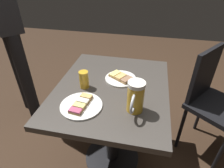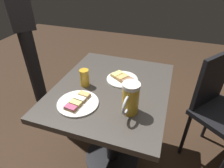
{
  "view_description": "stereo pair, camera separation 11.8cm",
  "coord_description": "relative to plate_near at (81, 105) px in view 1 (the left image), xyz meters",
  "views": [
    {
      "loc": [
        -0.2,
        0.95,
        1.4
      ],
      "look_at": [
        0.0,
        0.0,
        0.74
      ],
      "focal_mm": 30.26,
      "sensor_mm": 36.0,
      "label": 1
    },
    {
      "loc": [
        -0.31,
        0.92,
        1.4
      ],
      "look_at": [
        0.0,
        0.0,
        0.74
      ],
      "focal_mm": 30.26,
      "sensor_mm": 36.0,
      "label": 2
    }
  ],
  "objects": [
    {
      "name": "patron_standing",
      "position": [
        0.84,
        -0.61,
        0.22
      ],
      "size": [
        0.36,
        0.35,
        1.63
      ],
      "rotation": [
        0.0,
        0.0,
        2.43
      ],
      "color": "black",
      "rests_on": "ground_plane"
    },
    {
      "name": "plate_near",
      "position": [
        0.0,
        0.0,
        0.0
      ],
      "size": [
        0.23,
        0.23,
        0.03
      ],
      "color": "white",
      "rests_on": "cafe_table"
    },
    {
      "name": "cafe_table",
      "position": [
        -0.13,
        -0.22,
        -0.16
      ],
      "size": [
        0.7,
        0.84,
        0.72
      ],
      "color": "black",
      "rests_on": "ground_plane"
    },
    {
      "name": "beer_mug",
      "position": [
        -0.29,
        -0.03,
        0.08
      ],
      "size": [
        0.09,
        0.15,
        0.18
      ],
      "color": "gold",
      "rests_on": "cafe_table"
    },
    {
      "name": "ground_plane",
      "position": [
        -0.13,
        -0.22,
        -0.73
      ],
      "size": [
        6.0,
        6.0,
        0.0
      ],
      "primitive_type": "plane",
      "color": "#382619"
    },
    {
      "name": "cafe_chair",
      "position": [
        -0.83,
        -0.52,
        -0.22
      ],
      "size": [
        0.53,
        0.53,
        0.89
      ],
      "rotation": [
        0.0,
        0.0,
        0.92
      ],
      "color": "black",
      "rests_on": "ground_plane"
    },
    {
      "name": "plate_far",
      "position": [
        -0.16,
        -0.32,
        0.0
      ],
      "size": [
        0.21,
        0.21,
        0.03
      ],
      "color": "white",
      "rests_on": "cafe_table"
    },
    {
      "name": "beer_glass_small",
      "position": [
        0.04,
        -0.18,
        0.05
      ],
      "size": [
        0.06,
        0.06,
        0.11
      ],
      "primitive_type": "cylinder",
      "color": "gold",
      "rests_on": "cafe_table"
    }
  ]
}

